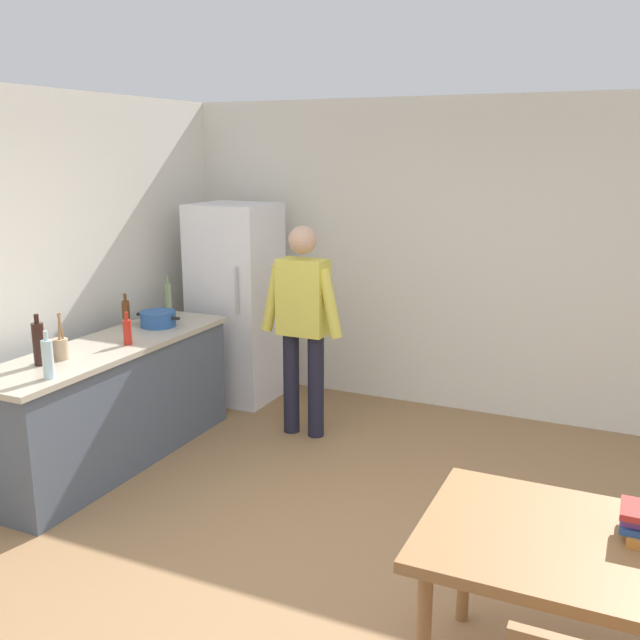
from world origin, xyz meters
name	(u,v)px	position (x,y,z in m)	size (l,w,h in m)	color
ground_plane	(312,584)	(0.00, 0.00, 0.00)	(14.00, 14.00, 0.00)	#936D47
wall_back	(460,258)	(0.00, 3.00, 1.35)	(6.40, 0.12, 2.70)	silver
kitchen_counter	(113,403)	(-2.00, 0.80, 0.45)	(0.64, 2.20, 0.90)	#4C5666
refrigerator	(236,303)	(-1.90, 2.40, 0.90)	(0.70, 0.67, 1.80)	white
person	(303,317)	(-0.95, 1.85, 0.98)	(0.70, 0.22, 1.70)	#1E1E2D
dining_table	(598,562)	(1.40, -0.30, 0.67)	(1.40, 0.90, 0.75)	olive
cooking_pot	(158,319)	(-2.01, 1.39, 0.96)	(0.40, 0.28, 0.12)	#285193
utensil_jar	(60,348)	(-2.04, 0.38, 0.98)	(0.11, 0.11, 0.32)	tan
bottle_water_clear	(48,359)	(-1.80, 0.04, 1.03)	(0.07, 0.07, 0.30)	silver
bottle_wine_dark	(39,343)	(-2.06, 0.22, 1.05)	(0.08, 0.08, 0.34)	black
bottle_beer_brown	(126,313)	(-2.25, 1.30, 1.01)	(0.06, 0.06, 0.26)	#5B3314
bottle_vinegar_tall	(168,298)	(-2.21, 1.80, 1.04)	(0.06, 0.06, 0.32)	gray
bottle_sauce_red	(127,332)	(-1.87, 0.86, 1.00)	(0.06, 0.06, 0.24)	#B22319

